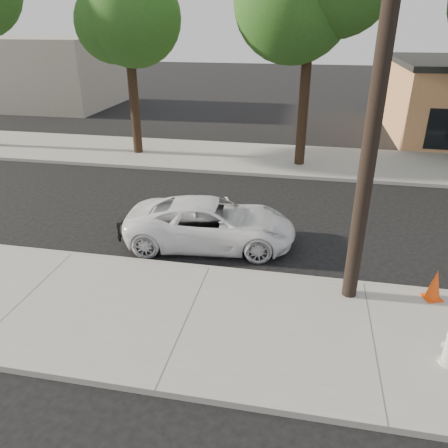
# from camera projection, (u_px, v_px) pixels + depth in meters

# --- Properties ---
(ground) EXTENTS (120.00, 120.00, 0.00)m
(ground) POSITION_uv_depth(u_px,v_px,m) (224.00, 237.00, 13.65)
(ground) COLOR black
(ground) RESTS_ON ground
(near_sidewalk) EXTENTS (90.00, 4.40, 0.15)m
(near_sidewalk) POSITION_uv_depth(u_px,v_px,m) (188.00, 319.00, 9.80)
(near_sidewalk) COLOR gray
(near_sidewalk) RESTS_ON ground
(far_sidewalk) EXTENTS (90.00, 5.00, 0.15)m
(far_sidewalk) POSITION_uv_depth(u_px,v_px,m) (258.00, 158.00, 21.17)
(far_sidewalk) COLOR gray
(far_sidewalk) RESTS_ON ground
(curb_near) EXTENTS (90.00, 0.12, 0.16)m
(curb_near) POSITION_uv_depth(u_px,v_px,m) (209.00, 269.00, 11.75)
(curb_near) COLOR #9E9B93
(curb_near) RESTS_ON ground
(building_far) EXTENTS (14.00, 8.00, 5.00)m
(building_far) POSITION_uv_depth(u_px,v_px,m) (21.00, 72.00, 33.84)
(building_far) COLOR gray
(building_far) RESTS_ON ground
(utility_pole) EXTENTS (1.40, 0.34, 9.00)m
(utility_pole) POSITION_uv_depth(u_px,v_px,m) (377.00, 102.00, 8.63)
(utility_pole) COLOR black
(utility_pole) RESTS_ON near_sidewalk
(tree_b) EXTENTS (4.34, 4.20, 8.45)m
(tree_b) POSITION_uv_depth(u_px,v_px,m) (130.00, 20.00, 19.21)
(tree_b) COLOR black
(tree_b) RESTS_ON far_sidewalk
(police_cruiser) EXTENTS (5.20, 2.80, 1.39)m
(police_cruiser) POSITION_uv_depth(u_px,v_px,m) (211.00, 223.00, 12.95)
(police_cruiser) COLOR white
(police_cruiser) RESTS_ON ground
(traffic_cone) EXTENTS (0.50, 0.50, 0.77)m
(traffic_cone) POSITION_uv_depth(u_px,v_px,m) (435.00, 285.00, 10.24)
(traffic_cone) COLOR #F2480C
(traffic_cone) RESTS_ON near_sidewalk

